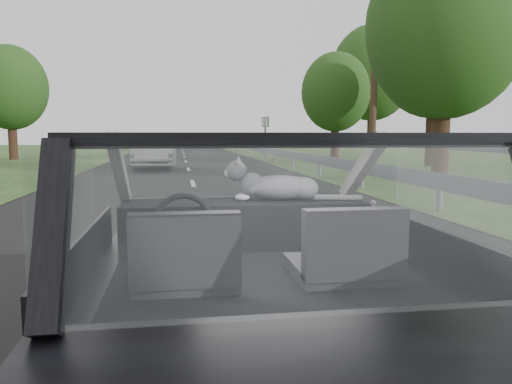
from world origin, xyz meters
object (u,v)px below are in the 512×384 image
object	(u,v)px
utility_pole	(374,65)
subject_car	(258,266)
highway_sign	(265,138)
other_car	(155,150)
cat	(280,186)

from	to	relation	value
utility_pole	subject_car	bearing A→B (deg)	-113.71
highway_sign	utility_pole	world-z (taller)	utility_pole
subject_car	utility_pole	xyz separation A→B (m)	(8.02, 18.25, 3.67)
other_car	highway_sign	bearing A→B (deg)	53.25
subject_car	other_car	bearing A→B (deg)	94.13
highway_sign	utility_pole	xyz separation A→B (m)	(3.27, -8.57, 3.16)
other_car	utility_pole	world-z (taller)	utility_pole
cat	other_car	distance (m)	18.36
cat	utility_pole	distance (m)	19.55
subject_car	highway_sign	size ratio (longest dim) A/B	1.62
other_car	highway_sign	distance (m)	10.01
cat	highway_sign	size ratio (longest dim) A/B	0.26
other_car	highway_sign	world-z (taller)	highway_sign
highway_sign	subject_car	bearing A→B (deg)	-113.95
other_car	utility_pole	distance (m)	10.08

